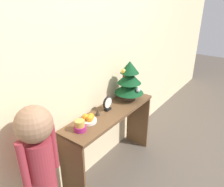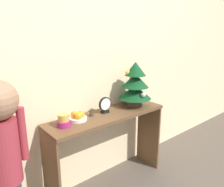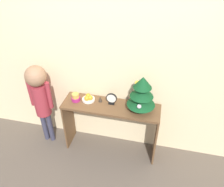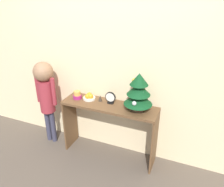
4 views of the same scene
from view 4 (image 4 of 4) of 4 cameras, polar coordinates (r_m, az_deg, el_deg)
ground_plane at (r=2.89m, az=-2.02°, el=-17.39°), size 12.00×12.00×0.00m
back_wall at (r=2.58m, az=1.05°, el=9.28°), size 7.00×0.05×2.50m
console_table at (r=2.67m, az=-0.73°, el=-6.16°), size 1.16×0.33×0.73m
mini_tree at (r=2.39m, az=6.94°, el=0.32°), size 0.32×0.32×0.44m
fruit_bowl at (r=2.72m, az=-5.98°, el=-0.89°), size 0.15×0.15×0.08m
singing_bowl at (r=2.76m, az=-9.07°, el=-0.44°), size 0.11×0.11×0.10m
desk_clock at (r=2.59m, az=-0.33°, el=-1.18°), size 0.13×0.04×0.15m
figurine at (r=2.67m, az=-3.10°, el=-1.21°), size 0.05×0.05×0.08m
child_figure at (r=2.97m, az=-16.96°, el=0.92°), size 0.30×0.25×1.17m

